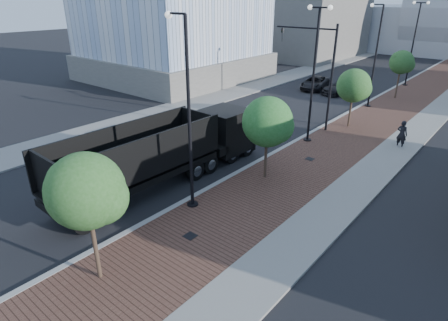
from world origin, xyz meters
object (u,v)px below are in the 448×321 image
Objects in this scene: dark_car_mid at (315,83)px; pedestrian at (402,134)px; dump_truck at (188,148)px; white_sedan at (256,114)px.

pedestrian is at bearing -54.69° from dark_car_mid.
dark_car_mid is 2.54× the size of pedestrian.
pedestrian reaches higher than dark_car_mid.
dump_truck is at bearing -90.59° from dark_car_mid.
white_sedan is at bearing 104.30° from dump_truck.
white_sedan is (-2.42, 10.51, -0.80)m from dump_truck.
white_sedan is 11.21m from pedestrian.
white_sedan is 0.88× the size of dark_car_mid.
dark_car_mid is at bearing 93.08° from white_sedan.
dump_truck reaches higher than dark_car_mid.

